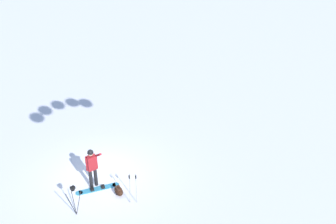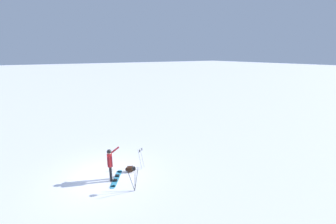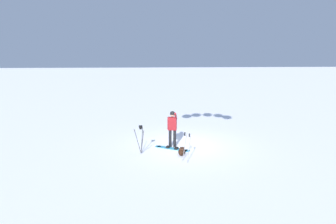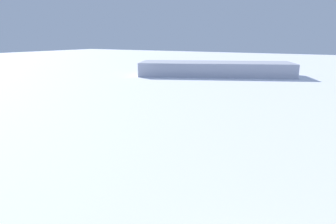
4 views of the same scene
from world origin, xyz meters
TOP-DOWN VIEW (x-y plane):
  - ground_plane at (0.00, 0.00)m, footprint 300.00×300.00m
  - snowboarder at (-0.22, 0.59)m, footprint 0.75×0.46m
  - snowboard at (-0.47, 0.64)m, footprint 1.10×1.54m
  - gear_bag_large at (-1.38, 0.36)m, footprint 0.61×0.48m
  - camera_tripod at (-0.89, 2.13)m, footprint 0.58×0.44m
  - ski_poles at (-2.11, 0.29)m, footprint 0.37×0.35m

SIDE VIEW (x-z plane):
  - ground_plane at x=0.00m, z-range 0.00..0.00m
  - snowboard at x=-0.47m, z-range -0.03..0.07m
  - gear_bag_large at x=-1.38m, z-range 0.01..0.35m
  - ski_poles at x=-2.11m, z-range 0.20..1.40m
  - camera_tripod at x=-0.89m, z-range 0.28..1.58m
  - snowboarder at x=-0.22m, z-range 0.19..1.99m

